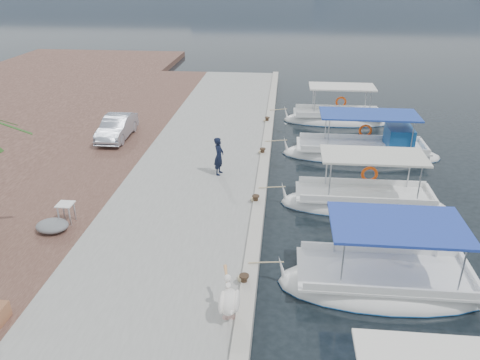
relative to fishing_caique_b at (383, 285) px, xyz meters
name	(u,v)px	position (x,y,z in m)	size (l,w,h in m)	color
ground	(263,236)	(-3.71, 2.63, -0.12)	(400.00, 400.00, 0.00)	black
concrete_quay	(203,170)	(-6.71, 7.63, 0.13)	(6.00, 40.00, 0.50)	gray
quay_curb	(264,166)	(-3.93, 7.63, 0.44)	(0.44, 40.00, 0.12)	#ACA798
cobblestone_strip	(96,166)	(-11.71, 7.63, 0.13)	(4.00, 40.00, 0.50)	#4F312A
fishing_caique_b	(383,285)	(0.00, 0.00, 0.00)	(6.24, 2.58, 2.83)	white
fishing_caique_c	(363,204)	(0.14, 5.18, 0.00)	(6.53, 2.10, 2.83)	white
fishing_caique_d	(363,153)	(0.88, 10.61, 0.06)	(7.80, 2.34, 2.83)	white
fishing_caique_e	(336,120)	(0.08, 16.18, 0.00)	(6.40, 2.16, 2.83)	white
mooring_bollards	(256,199)	(-4.06, 4.13, 0.57)	(0.28, 20.28, 0.33)	black
pelican	(229,300)	(-4.32, -2.25, 0.93)	(0.63, 1.40, 1.08)	tan
fisherman	(219,156)	(-5.81, 6.72, 1.20)	(0.60, 0.40, 1.65)	black
parked_car	(117,127)	(-11.70, 10.75, 0.97)	(1.26, 3.61, 1.19)	#A4ACBB
tarp_bundle	(52,226)	(-10.79, 1.44, 0.58)	(1.10, 0.90, 0.40)	slate
folding_table	(66,209)	(-10.54, 2.06, 0.90)	(0.55, 0.55, 0.73)	silver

